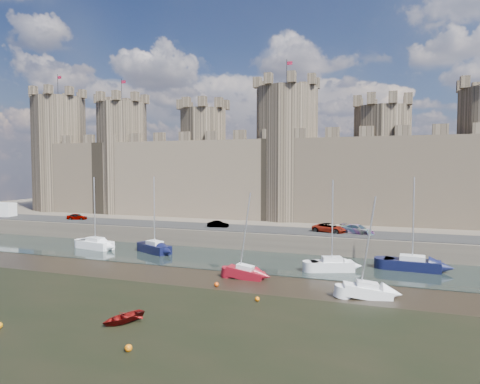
% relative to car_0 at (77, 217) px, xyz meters
% --- Properties ---
extents(ground, '(160.00, 160.00, 0.00)m').
position_rel_car_0_xyz_m(ground, '(31.93, -34.21, -3.08)').
color(ground, black).
rests_on(ground, ground).
extents(seaweed_patch, '(70.00, 34.00, 0.01)m').
position_rel_car_0_xyz_m(seaweed_patch, '(31.93, -40.21, -3.07)').
color(seaweed_patch, black).
rests_on(seaweed_patch, ground).
extents(water_channel, '(160.00, 12.00, 0.08)m').
position_rel_car_0_xyz_m(water_channel, '(31.93, -10.21, -3.04)').
color(water_channel, black).
rests_on(water_channel, ground).
extents(quay, '(160.00, 60.00, 2.50)m').
position_rel_car_0_xyz_m(quay, '(31.93, 25.79, -1.83)').
color(quay, '#4C443A').
rests_on(quay, ground).
extents(road, '(160.00, 7.00, 0.10)m').
position_rel_car_0_xyz_m(road, '(31.93, -0.21, -0.53)').
color(road, black).
rests_on(road, quay).
extents(castle, '(108.50, 11.00, 29.00)m').
position_rel_car_0_xyz_m(castle, '(31.30, 13.79, 8.60)').
color(castle, '#42382B').
rests_on(castle, quay).
extents(car_0, '(3.60, 2.09, 1.15)m').
position_rel_car_0_xyz_m(car_0, '(0.00, 0.00, 0.00)').
color(car_0, gray).
rests_on(car_0, quay).
extents(car_1, '(3.32, 1.53, 1.06)m').
position_rel_car_0_xyz_m(car_1, '(26.83, -0.65, -0.05)').
color(car_1, gray).
rests_on(car_1, quay).
extents(car_2, '(4.94, 3.28, 1.33)m').
position_rel_car_0_xyz_m(car_2, '(47.29, 0.06, 0.09)').
color(car_2, gray).
rests_on(car_2, quay).
extents(car_3, '(5.15, 3.29, 1.32)m').
position_rel_car_0_xyz_m(car_3, '(43.45, 0.10, 0.09)').
color(car_3, gray).
rests_on(car_3, quay).
extents(sailboat_0, '(5.75, 3.06, 10.21)m').
position_rel_car_0_xyz_m(sailboat_0, '(11.87, -10.27, -2.28)').
color(sailboat_0, white).
rests_on(sailboat_0, ground).
extents(sailboat_1, '(5.53, 3.99, 10.36)m').
position_rel_car_0_xyz_m(sailboat_1, '(21.40, -10.00, -2.26)').
color(sailboat_1, black).
rests_on(sailboat_1, ground).
extents(sailboat_2, '(5.09, 3.42, 10.24)m').
position_rel_car_0_xyz_m(sailboat_2, '(45.43, -12.35, -2.26)').
color(sailboat_2, silver).
rests_on(sailboat_2, ground).
extents(sailboat_3, '(6.13, 2.70, 10.52)m').
position_rel_car_0_xyz_m(sailboat_3, '(53.94, -8.83, -2.27)').
color(sailboat_3, black).
rests_on(sailboat_3, ground).
extents(sailboat_4, '(3.93, 1.62, 9.09)m').
position_rel_car_0_xyz_m(sailboat_4, '(37.22, -18.33, -2.39)').
color(sailboat_4, maroon).
rests_on(sailboat_4, ground).
extents(sailboat_5, '(4.51, 2.55, 9.17)m').
position_rel_car_0_xyz_m(sailboat_5, '(49.68, -20.98, -2.40)').
color(sailboat_5, white).
rests_on(sailboat_5, ground).
extents(dinghy_4, '(3.59, 3.95, 0.67)m').
position_rel_car_0_xyz_m(dinghy_4, '(32.66, -33.55, -2.74)').
color(dinghy_4, maroon).
rests_on(dinghy_4, ground).
extents(buoy_1, '(0.47, 0.47, 0.47)m').
position_rel_car_0_xyz_m(buoy_1, '(35.58, -22.21, -2.84)').
color(buoy_1, '#D44309').
rests_on(buoy_1, ground).
extents(buoy_2, '(0.48, 0.48, 0.48)m').
position_rel_car_0_xyz_m(buoy_2, '(36.00, -37.71, -2.84)').
color(buoy_2, '#CD6209').
rests_on(buoy_2, ground).
extents(buoy_3, '(0.43, 0.43, 0.43)m').
position_rel_car_0_xyz_m(buoy_3, '(40.70, -25.27, -2.86)').
color(buoy_3, orange).
rests_on(buoy_3, ground).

